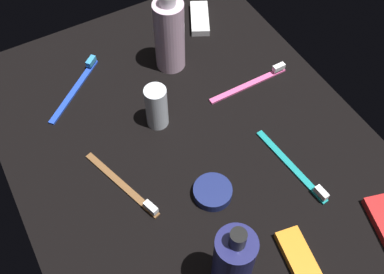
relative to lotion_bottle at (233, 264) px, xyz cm
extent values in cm
cube|color=black|center=(-24.71, 7.36, -8.46)|extent=(84.00, 64.00, 1.20)
cylinder|color=navy|center=(0.00, 0.00, -0.24)|extent=(5.73, 5.73, 15.24)
cylinder|color=black|center=(0.00, 0.00, 8.78)|extent=(2.20, 2.20, 2.80)
cylinder|color=silver|center=(-45.42, 13.86, -0.12)|extent=(6.08, 6.08, 15.47)
cylinder|color=silver|center=(-32.89, 4.43, -3.27)|extent=(4.15, 4.15, 9.17)
cube|color=teal|center=(-12.25, 20.69, -7.41)|extent=(18.04, 2.76, 0.90)
cube|color=white|center=(-4.77, 21.35, -6.36)|extent=(2.69, 1.32, 1.20)
cube|color=blue|center=(-48.13, -6.81, -7.41)|extent=(12.41, 14.62, 0.90)
cube|color=#338CCC|center=(-52.92, -1.04, -6.36)|extent=(2.51, 2.70, 1.20)
cube|color=brown|center=(-23.63, -7.41, -7.41)|extent=(17.50, 6.65, 0.90)
cube|color=white|center=(-16.49, -5.12, -6.36)|extent=(2.81, 1.84, 1.20)
cube|color=#E55999|center=(-32.18, 24.70, -7.41)|extent=(1.40, 18.01, 0.90)
cube|color=white|center=(-32.26, 32.20, -6.36)|extent=(1.13, 2.61, 1.20)
cube|color=white|center=(-54.28, 25.99, -7.11)|extent=(11.08, 8.32, 1.50)
cube|color=orange|center=(2.77, 11.32, -7.11)|extent=(10.94, 5.76, 1.50)
cylinder|color=navy|center=(-14.19, 5.50, -6.92)|extent=(6.74, 6.74, 1.88)
camera|label=1|loc=(16.62, -15.86, 62.07)|focal=42.61mm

